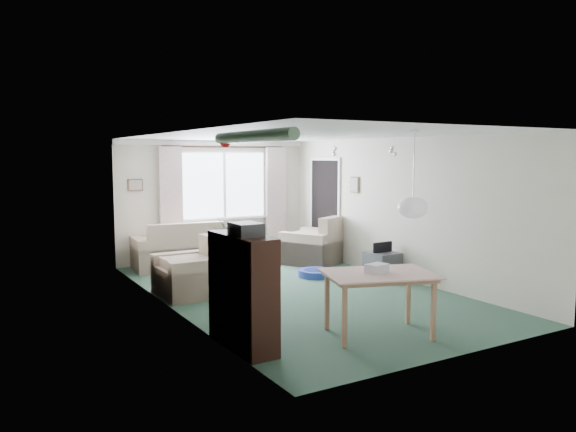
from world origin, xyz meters
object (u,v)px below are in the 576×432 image
armchair_left (190,266)px  sofa (181,244)px  bookshelf (243,292)px  houseplant (232,274)px  armchair_corner (313,240)px  dining_table (379,305)px  coffee_table (227,259)px  pet_bed (315,273)px  tv_cube (382,266)px

armchair_left → sofa: bearing=162.8°
bookshelf → houseplant: houseplant is taller
armchair_corner → bookshelf: 5.00m
armchair_left → bookshelf: 2.56m
dining_table → coffee_table: bearing=89.0°
dining_table → armchair_left: bearing=112.6°
armchair_corner → bookshelf: bookshelf is taller
bookshelf → houseplant: size_ratio=0.93×
armchair_left → houseplant: bearing=-5.8°
houseplant → pet_bed: (2.48, 1.98, -0.61)m
coffee_table → houseplant: size_ratio=0.60×
sofa → houseplant: size_ratio=1.31×
sofa → tv_cube: (2.59, -2.72, -0.21)m
armchair_corner → dining_table: bearing=39.3°
tv_cube → pet_bed: tv_cube is taller
sofa → dining_table: (0.61, -5.03, -0.08)m
sofa → houseplant: (-0.76, -3.95, 0.23)m
houseplant → dining_table: (1.37, -1.08, -0.31)m
coffee_table → bookshelf: bearing=-111.8°
armchair_corner → bookshelf: (-3.31, -3.73, 0.16)m
bookshelf → houseplant: bearing=72.1°
sofa → dining_table: size_ratio=1.52×
coffee_table → pet_bed: 1.78m
armchair_corner → houseplant: (-3.12, -3.05, 0.21)m
sofa → bookshelf: 4.73m
sofa → coffee_table: size_ratio=2.17×
coffee_table → dining_table: dining_table is taller
houseplant → pet_bed: houseplant is taller
coffee_table → tv_cube: bearing=-49.2°
bookshelf → tv_cube: bookshelf is taller
armchair_left → pet_bed: 2.36m
armchair_corner → bookshelf: bearing=20.7°
houseplant → tv_cube: houseplant is taller
bookshelf → armchair_left: bearing=80.0°
pet_bed → tv_cube: bearing=-40.7°
sofa → armchair_corner: armchair_corner is taller
bookshelf → houseplant: 0.71m
houseplant → tv_cube: size_ratio=2.63×
coffee_table → tv_cube: (1.90, -2.20, 0.05)m
bookshelf → pet_bed: bearing=42.5°
sofa → tv_cube: 3.76m
armchair_corner → coffee_table: (-1.67, 0.38, -0.28)m
houseplant → dining_table: bearing=-38.2°
coffee_table → sofa: bearing=143.4°
bookshelf → pet_bed: 3.81m
armchair_corner → pet_bed: (-0.64, -1.08, -0.40)m
armchair_corner → armchair_left: 3.21m
dining_table → bookshelf: bearing=165.7°
bookshelf → dining_table: bearing=-16.7°
tv_cube → pet_bed: 1.16m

